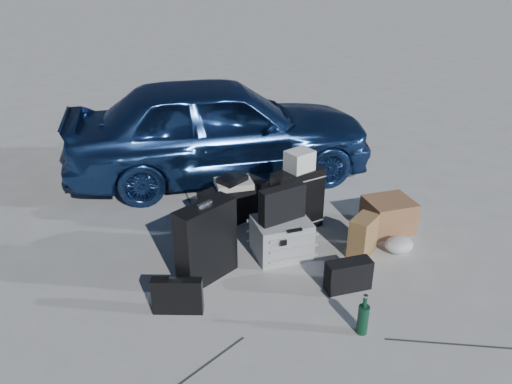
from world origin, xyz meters
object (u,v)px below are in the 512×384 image
duffel_bag (234,202)px  green_bottle (363,315)px  briefcase (177,296)px  suitcase_right (297,200)px  car (220,128)px  pelican_case (281,237)px  cardboard_box (388,215)px  suitcase_left (206,242)px

duffel_bag → green_bottle: 2.04m
briefcase → suitcase_right: (1.52, 0.65, 0.17)m
car → green_bottle: 3.16m
duffel_bag → suitcase_right: bearing=-63.7°
briefcase → green_bottle: green_bottle is taller
green_bottle → pelican_case: bearing=88.8°
suitcase_right → cardboard_box: size_ratio=1.43×
pelican_case → suitcase_right: 0.53m
suitcase_right → cardboard_box: bearing=-32.3°
suitcase_right → cardboard_box: 0.93m
suitcase_right → duffel_bag: 0.69m
suitcase_left → suitcase_right: bearing=-1.6°
cardboard_box → green_bottle: size_ratio=1.36×
car → green_bottle: bearing=-170.0°
duffel_bag → briefcase: bearing=-148.8°
car → pelican_case: (-0.29, -1.92, -0.44)m
briefcase → car: bearing=87.3°
duffel_bag → cardboard_box: 1.58m
pelican_case → duffel_bag: duffel_bag is taller
briefcase → suitcase_right: 1.67m
duffel_bag → cardboard_box: bearing=-54.1°
suitcase_left → duffel_bag: suitcase_left is taller
pelican_case → briefcase: size_ratio=1.26×
pelican_case → briefcase: bearing=-153.6°
suitcase_left → duffel_bag: 1.09m
suitcase_left → cardboard_box: size_ratio=1.58×
briefcase → suitcase_left: 0.54m
car → suitcase_right: car is taller
cardboard_box → pelican_case: bearing=173.5°
duffel_bag → cardboard_box: size_ratio=1.62×
briefcase → green_bottle: bearing=-8.5°
green_bottle → duffel_bag: bearing=91.3°
pelican_case → briefcase: pelican_case is taller
duffel_bag → suitcase_left: bearing=-144.9°
green_bottle → cardboard_box: bearing=41.5°
car → cardboard_box: bearing=-140.9°
pelican_case → green_bottle: pelican_case is taller
green_bottle → briefcase: bearing=141.7°
car → suitcase_left: car is taller
suitcase_right → green_bottle: bearing=-106.4°
suitcase_left → cardboard_box: 1.93m
car → briefcase: (-1.43, -2.24, -0.47)m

